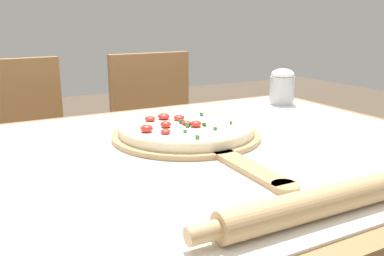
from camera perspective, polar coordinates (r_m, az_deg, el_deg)
dining_table at (r=0.96m, az=-0.14°, el=-9.43°), size 1.31×0.95×0.76m
towel_cloth at (r=0.92m, az=-0.14°, el=-3.12°), size 1.23×0.87×0.00m
pizza_peel at (r=0.99m, az=-0.18°, el=-1.25°), size 0.37×0.58×0.01m
pizza at (r=1.00m, az=-0.85°, el=0.12°), size 0.33×0.33×0.04m
rolling_pin at (r=0.65m, az=18.51°, el=-9.59°), size 0.47×0.05×0.05m
chair_left at (r=1.70m, az=-22.82°, el=-4.14°), size 0.43×0.43×0.91m
chair_right at (r=1.83m, az=-4.53°, el=-1.64°), size 0.41×0.41×0.91m
flour_cup at (r=1.43m, az=12.54°, el=5.74°), size 0.08×0.08×0.12m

